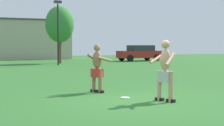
% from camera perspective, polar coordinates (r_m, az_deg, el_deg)
% --- Properties ---
extents(ground_plane, '(80.00, 80.00, 0.00)m').
position_cam_1_polar(ground_plane, '(9.98, 3.60, -6.27)').
color(ground_plane, '#2D6628').
extents(player_near, '(0.73, 0.76, 1.75)m').
position_cam_1_polar(player_near, '(9.80, 8.85, -1.01)').
color(player_near, black).
rests_on(player_near, ground_plane).
extents(player_in_red, '(0.75, 0.68, 1.64)m').
position_cam_1_polar(player_in_red, '(11.55, -2.48, -0.53)').
color(player_in_red, black).
rests_on(player_in_red, ground_plane).
extents(frisbee, '(0.28, 0.28, 0.03)m').
position_cam_1_polar(frisbee, '(10.42, 2.19, -5.80)').
color(frisbee, white).
rests_on(frisbee, ground_plane).
extents(car_red_mid_lot, '(4.37, 2.16, 1.58)m').
position_cam_1_polar(car_red_mid_lot, '(34.38, 4.61, 1.72)').
color(car_red_mid_lot, maroon).
rests_on(car_red_mid_lot, ground_plane).
extents(lamp_post, '(0.60, 0.24, 5.08)m').
position_cam_1_polar(lamp_post, '(27.29, -9.02, 6.27)').
color(lamp_post, black).
rests_on(lamp_post, ground_plane).
extents(outbuilding_behind_lot, '(10.76, 5.20, 4.48)m').
position_cam_1_polar(outbuilding_behind_lot, '(40.45, -14.77, 3.84)').
color(outbuilding_behind_lot, '#B2A893').
rests_on(outbuilding_behind_lot, ground_plane).
extents(tree_right_field, '(2.50, 2.50, 5.01)m').
position_cam_1_polar(tree_right_field, '(30.29, -8.72, 6.39)').
color(tree_right_field, brown).
rests_on(tree_right_field, ground_plane).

